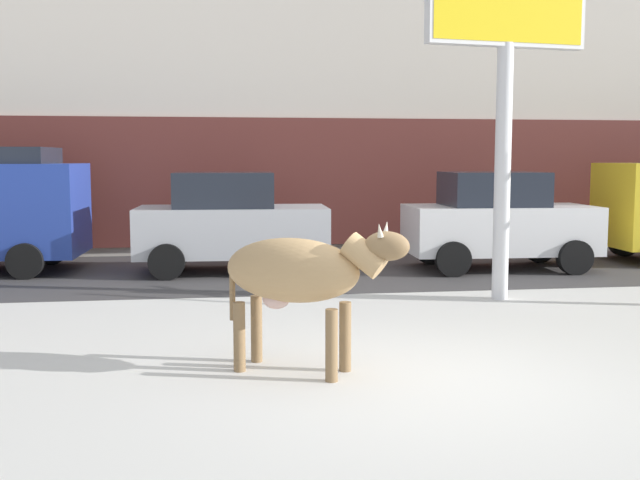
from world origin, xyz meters
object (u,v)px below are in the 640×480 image
object	(u,v)px
pedestrian_near_billboard	(67,215)
pedestrian_by_cars	(575,210)
cow_tan	(299,273)
car_white_hatchback	(498,221)
car_silver_hatchback	(230,223)
billboard	(507,7)

from	to	relation	value
pedestrian_near_billboard	pedestrian_by_cars	xyz separation A→B (m)	(11.76, 0.00, 0.00)
cow_tan	car_white_hatchback	size ratio (longest dim) A/B	0.52
pedestrian_by_cars	pedestrian_near_billboard	bearing A→B (deg)	180.00
cow_tan	car_silver_hatchback	xyz separation A→B (m)	(-0.45, 6.91, -0.07)
pedestrian_near_billboard	cow_tan	bearing A→B (deg)	-68.49
car_white_hatchback	pedestrian_by_cars	bearing A→B (deg)	45.79
car_silver_hatchback	car_white_hatchback	size ratio (longest dim) A/B	1.00
billboard	cow_tan	bearing A→B (deg)	-134.70
cow_tan	billboard	distance (m)	5.96
cow_tan	billboard	bearing A→B (deg)	45.30
car_silver_hatchback	car_white_hatchback	distance (m)	5.08
billboard	pedestrian_near_billboard	bearing A→B (deg)	139.24
cow_tan	pedestrian_by_cars	size ratio (longest dim) A/B	1.07
cow_tan	pedestrian_by_cars	bearing A→B (deg)	51.49
car_silver_hatchback	car_white_hatchback	xyz separation A→B (m)	(5.06, -0.37, 0.00)
cow_tan	pedestrian_by_cars	world-z (taller)	pedestrian_by_cars
billboard	car_silver_hatchback	distance (m)	6.20
billboard	pedestrian_by_cars	xyz separation A→B (m)	(4.38, 6.36, -3.43)
cow_tan	car_white_hatchback	bearing A→B (deg)	54.81
cow_tan	car_silver_hatchback	distance (m)	6.92
pedestrian_near_billboard	pedestrian_by_cars	bearing A→B (deg)	0.00
billboard	car_white_hatchback	world-z (taller)	billboard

